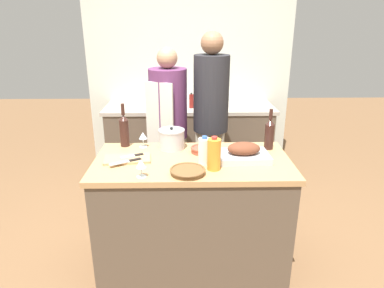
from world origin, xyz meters
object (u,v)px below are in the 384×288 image
milk_jug (204,151)px  person_cook_guest (211,117)px  condiment_bottle_short (191,101)px  wine_bottle_green (269,133)px  knife_chef (127,162)px  wine_bottle_dark (124,130)px  knife_paring (133,156)px  mixing_bowl (202,149)px  wicker_basket (188,171)px  cutting_board (127,159)px  juice_jug (214,154)px  person_cook_aproned (168,125)px  wine_glass_right (143,136)px  wine_glass_left (141,164)px  condiment_bottle_tall (151,100)px  roasting_pan (244,153)px  stock_pot (172,139)px

milk_jug → person_cook_guest: 0.90m
condiment_bottle_short → milk_jug: bearing=-87.7°
wine_bottle_green → knife_chef: bearing=-164.9°
wine_bottle_dark → knife_paring: (0.10, -0.27, -0.11)m
mixing_bowl → person_cook_guest: person_cook_guest is taller
wicker_basket → knife_paring: size_ratio=1.43×
wine_bottle_green → knife_chef: (-1.06, -0.29, -0.10)m
wicker_basket → mixing_bowl: size_ratio=1.41×
cutting_board → juice_jug: (0.61, -0.17, 0.10)m
wicker_basket → wine_bottle_dark: size_ratio=0.68×
milk_jug → person_cook_aproned: size_ratio=0.13×
wine_bottle_green → person_cook_guest: bearing=123.7°
milk_jug → knife_paring: 0.53m
milk_jug → mixing_bowl: bearing=92.8°
juice_jug → wine_glass_right: size_ratio=1.89×
wine_glass_left → wine_glass_right: (-0.05, 0.55, 0.00)m
juice_jug → knife_paring: size_ratio=1.42×
mixing_bowl → juice_jug: juice_jug is taller
juice_jug → milk_jug: size_ratio=1.15×
knife_chef → knife_paring: size_ratio=1.30×
wicker_basket → condiment_bottle_tall: bearing=102.7°
wine_bottle_dark → knife_chef: 0.40m
juice_jug → knife_chef: juice_jug is taller
wine_bottle_green → wine_glass_right: (-0.98, 0.06, -0.04)m
knife_paring → condiment_bottle_short: (0.45, 1.45, 0.07)m
juice_jug → condiment_bottle_short: juice_jug is taller
wine_glass_left → wine_bottle_dark: bearing=109.0°
roasting_pan → juice_jug: (-0.23, -0.17, 0.06)m
condiment_bottle_tall → mixing_bowl: bearing=-70.1°
cutting_board → juice_jug: bearing=-15.7°
wine_glass_left → condiment_bottle_short: condiment_bottle_short is taller
wine_glass_left → mixing_bowl: bearing=46.1°
roasting_pan → wine_glass_left: size_ratio=3.09×
condiment_bottle_short → juice_jug: bearing=-85.8°
wine_bottle_green → knife_paring: (-1.03, -0.18, -0.10)m
wine_glass_right → mixing_bowl: bearing=-16.1°
roasting_pan → cutting_board: bearing=-180.0°
stock_pot → mixing_bowl: size_ratio=1.22×
wine_glass_right → knife_paring: wine_glass_right is taller
roasting_pan → condiment_bottle_tall: bearing=117.5°
wine_glass_right → roasting_pan: bearing=-19.7°
stock_pot → wine_bottle_green: size_ratio=0.64×
roasting_pan → milk_jug: size_ratio=1.85×
knife_paring → person_cook_aproned: (0.22, 0.79, -0.01)m
wine_bottle_dark → wine_bottle_green: bearing=-4.4°
wine_bottle_dark → wine_glass_right: size_ratio=2.81×
mixing_bowl → wine_bottle_dark: 0.63m
wine_glass_left → stock_pot: bearing=71.3°
wicker_basket → cutting_board: (-0.43, 0.24, -0.01)m
condiment_bottle_tall → person_cook_guest: bearing=-49.4°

